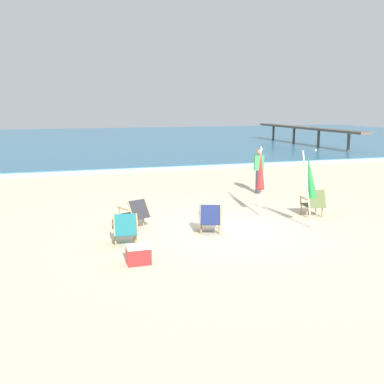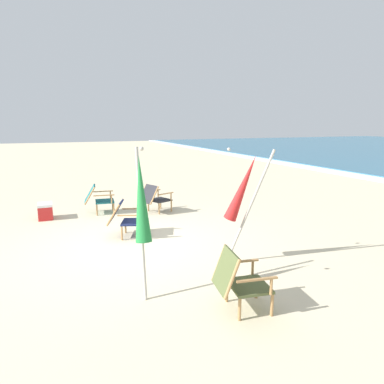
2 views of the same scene
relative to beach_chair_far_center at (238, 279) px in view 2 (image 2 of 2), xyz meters
name	(u,v)px [view 2 (image 2 of 2)]	position (x,y,z in m)	size (l,w,h in m)	color
ground_plane	(137,244)	(-2.92, -0.65, -0.43)	(80.00, 80.00, 0.00)	beige
beach_chair_far_center	(238,279)	(0.00, 0.00, 0.00)	(0.67, 0.76, 0.82)	#515B33
beach_chair_front_right	(155,197)	(-5.20, 0.39, -0.01)	(0.82, 0.93, 0.77)	#28282D
beach_chair_front_left	(125,217)	(-3.48, -0.75, -0.01)	(0.81, 0.92, 0.77)	#19234C
beach_chair_mid_center	(98,198)	(-5.69, -1.04, -0.01)	(0.65, 0.82, 0.78)	#196066
umbrella_furled_green	(141,200)	(-0.84, -1.03, 0.94)	(0.48, 0.24, 2.10)	#B7B2A8
umbrella_furled_red	(243,189)	(-1.33, 0.82, 0.87)	(0.47, 0.81, 2.00)	#B7B2A8
cooler_box	(45,211)	(-5.64, -2.36, -0.23)	(0.49, 0.35, 0.40)	red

